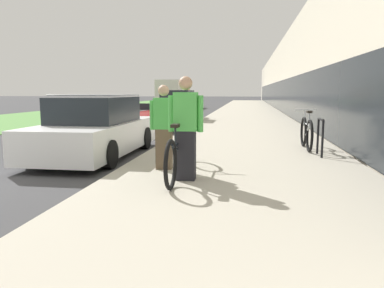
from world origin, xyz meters
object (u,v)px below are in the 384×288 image
tandem_bicycle (183,152)px  vintage_roadster_curbside (150,120)px  cruiser_bike_nearest (306,133)px  moving_truck (174,94)px  parked_sedan_curbside (96,130)px  parked_sedan_far (178,108)px  person_rider (186,129)px  person_bystander (164,127)px  bike_rack_hoop (320,133)px

tandem_bicycle → vintage_roadster_curbside: bearing=108.7°
cruiser_bike_nearest → moving_truck: bearing=108.2°
parked_sedan_curbside → parked_sedan_far: (0.04, 10.44, 0.07)m
cruiser_bike_nearest → vintage_roadster_curbside: bearing=139.3°
person_rider → parked_sedan_curbside: 3.75m
person_rider → parked_sedan_curbside: (-2.64, 2.65, -0.33)m
person_bystander → vintage_roadster_curbside: (-2.20, 7.32, -0.44)m
moving_truck → person_rider: bearing=-78.4°
cruiser_bike_nearest → vintage_roadster_curbside: (-5.19, 4.46, -0.07)m
person_bystander → cruiser_bike_nearest: size_ratio=0.89×
cruiser_bike_nearest → parked_sedan_curbside: 5.19m
person_rider → tandem_bicycle: bearing=107.8°
bike_rack_hoop → vintage_roadster_curbside: (-5.35, 5.40, -0.17)m
tandem_bicycle → parked_sedan_curbside: parked_sedan_curbside is taller
bike_rack_hoop → parked_sedan_far: bearing=116.7°
tandem_bicycle → vintage_roadster_curbside: vintage_roadster_curbside is taller
parked_sedan_far → moving_truck: moving_truck is taller
person_rider → cruiser_bike_nearest: bearing=56.3°
parked_sedan_far → moving_truck: size_ratio=0.55×
tandem_bicycle → person_rider: 0.58m
cruiser_bike_nearest → parked_sedan_far: size_ratio=0.44×
bike_rack_hoop → parked_sedan_curbside: (-5.25, -0.08, 0.00)m
parked_sedan_far → cruiser_bike_nearest: bearing=-61.8°
person_rider → bike_rack_hoop: (2.60, 2.72, -0.33)m
tandem_bicycle → person_bystander: 0.72m
person_bystander → parked_sedan_far: 12.46m
parked_sedan_far → moving_truck: 16.84m
tandem_bicycle → bike_rack_hoop: bearing=41.0°
tandem_bicycle → bike_rack_hoop: (2.72, 2.36, 0.11)m
tandem_bicycle → bike_rack_hoop: size_ratio=3.34×
person_rider → bike_rack_hoop: size_ratio=1.99×
person_bystander → bike_rack_hoop: 3.70m
moving_truck → bike_rack_hoop: bearing=-72.1°
person_bystander → bike_rack_hoop: size_ratio=1.84×
parked_sedan_curbside → person_rider: bearing=-45.0°
person_rider → moving_truck: size_ratio=0.23×
bike_rack_hoop → vintage_roadster_curbside: bearing=134.7°
person_rider → parked_sedan_far: person_rider is taller
parked_sedan_far → parked_sedan_curbside: bearing=-90.2°
tandem_bicycle → vintage_roadster_curbside: (-2.63, 7.76, -0.06)m
parked_sedan_curbside → vintage_roadster_curbside: 5.48m
person_bystander → moving_truck: 29.29m
tandem_bicycle → parked_sedan_far: size_ratio=0.70×
parked_sedan_curbside → vintage_roadster_curbside: size_ratio=1.19×
bike_rack_hoop → person_rider: bearing=-133.7°
cruiser_bike_nearest → parked_sedan_far: parked_sedan_far is taller
tandem_bicycle → cruiser_bike_nearest: size_ratio=1.61×
bike_rack_hoop → vintage_roadster_curbside: 7.60m
person_bystander → cruiser_bike_nearest: (2.99, 2.86, -0.37)m
bike_rack_hoop → moving_truck: size_ratio=0.12×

